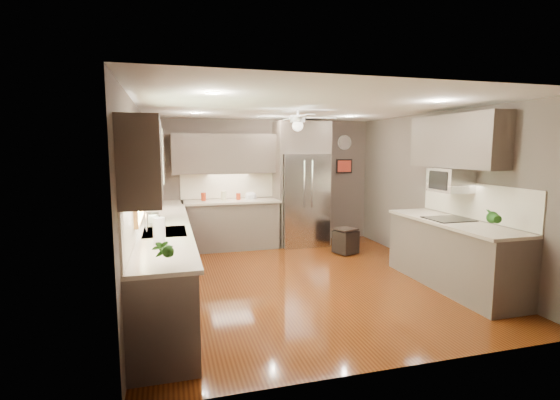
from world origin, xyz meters
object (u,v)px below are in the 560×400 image
potted_plant_left (163,249)px  bowl (251,198)px  potted_plant_right (494,217)px  canister_c (224,196)px  soap_bottle (153,218)px  refrigerator (302,186)px  stool (346,241)px  paper_towel (159,231)px  canister_d (238,197)px  microwave (450,180)px  canister_a (203,197)px

potted_plant_left → bowl: 4.57m
potted_plant_right → canister_c: bearing=126.7°
soap_bottle → potted_plant_right: 4.22m
canister_c → refrigerator: size_ratio=0.07×
stool → paper_towel: size_ratio=1.51×
soap_bottle → refrigerator: 3.60m
canister_d → soap_bottle: (-1.51, -2.37, 0.04)m
canister_c → microwave: bearing=-43.9°
potted_plant_left → paper_towel: bearing=92.8°
potted_plant_left → stool: bearing=45.9°
canister_a → microwave: (3.26, -2.80, 0.46)m
soap_bottle → paper_towel: size_ratio=0.66×
stool → soap_bottle: bearing=-157.8°
soap_bottle → potted_plant_right: bearing=-19.0°
potted_plant_right → microwave: bearing=83.5°
canister_c → refrigerator: (1.56, -0.07, 0.16)m
potted_plant_left → potted_plant_right: size_ratio=0.96×
microwave → stool: bearing=113.9°
paper_towel → canister_d: bearing=67.6°
bowl → refrigerator: refrigerator is taller
potted_plant_right → microwave: size_ratio=0.60×
bowl → canister_c: bearing=-179.7°
canister_c → bowl: 0.54m
potted_plant_left → microwave: (3.96, 1.50, 0.38)m
refrigerator → stool: (0.54, -0.93, -0.95)m
soap_bottle → potted_plant_left: potted_plant_left is taller
stool → paper_towel: paper_towel is taller
canister_c → soap_bottle: soap_bottle is taller
microwave → stool: microwave is taller
canister_a → potted_plant_left: potted_plant_left is taller
potted_plant_left → canister_a: bearing=80.8°
canister_c → canister_d: bearing=3.7°
canister_c → potted_plant_right: size_ratio=0.53×
refrigerator → stool: refrigerator is taller
potted_plant_right → paper_towel: (-3.89, 0.33, -0.03)m
microwave → stool: size_ratio=1.18×
canister_d → paper_towel: paper_towel is taller
canister_a → canister_c: canister_c is taller
paper_towel → refrigerator: bearing=51.2°
canister_a → microwave: microwave is taller
canister_a → paper_towel: 3.50m
microwave → paper_towel: (-4.00, -0.62, -0.40)m
canister_a → potted_plant_right: potted_plant_right is taller
refrigerator → paper_towel: 4.27m
potted_plant_right → refrigerator: (-1.22, 3.66, 0.08)m
potted_plant_left → potted_plant_right: potted_plant_right is taller
potted_plant_right → potted_plant_left: bearing=-171.9°
canister_a → paper_towel: paper_towel is taller
canister_d → stool: size_ratio=0.28×
bowl → canister_d: bearing=176.3°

